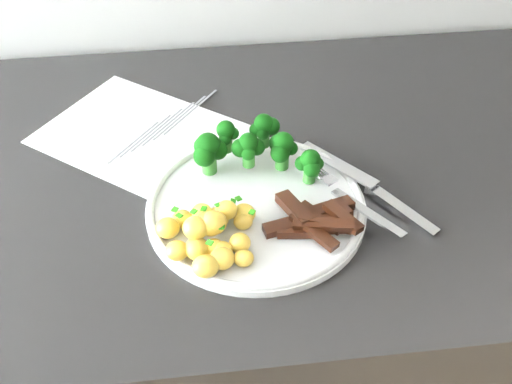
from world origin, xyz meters
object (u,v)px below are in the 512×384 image
at_px(recipe_paper, 145,137).
at_px(potatoes, 209,231).
at_px(fork, 353,201).
at_px(beef_strips, 316,220).
at_px(counter, 251,362).
at_px(broccoli, 254,146).
at_px(plate, 256,206).
at_px(knife, 383,197).

xyz_separation_m(recipe_paper, potatoes, (0.07, -0.21, 0.02)).
distance_m(potatoes, fork, 0.17).
bearing_deg(fork, beef_strips, -151.01).
bearing_deg(potatoes, counter, 66.22).
height_order(counter, potatoes, potatoes).
xyz_separation_m(broccoli, potatoes, (-0.06, -0.12, -0.02)).
xyz_separation_m(plate, fork, (0.11, -0.01, 0.01)).
height_order(counter, broccoli, broccoli).
distance_m(recipe_paper, plate, 0.21).
relative_size(beef_strips, knife, 0.62).
xyz_separation_m(broccoli, beef_strips, (0.06, -0.11, -0.03)).
height_order(counter, recipe_paper, recipe_paper).
xyz_separation_m(counter, beef_strips, (0.06, -0.12, 0.47)).
bearing_deg(beef_strips, broccoli, 117.59).
distance_m(counter, fork, 0.49).
relative_size(recipe_paper, plate, 1.27).
height_order(recipe_paper, beef_strips, beef_strips).
height_order(recipe_paper, knife, knife).
bearing_deg(beef_strips, recipe_paper, 134.24).
bearing_deg(fork, broccoli, 142.39).
distance_m(recipe_paper, broccoli, 0.17).
bearing_deg(recipe_paper, counter, -30.53).
height_order(potatoes, knife, potatoes).
relative_size(counter, beef_strips, 21.39).
height_order(plate, fork, fork).
bearing_deg(knife, broccoli, 154.30).
height_order(plate, beef_strips, beef_strips).
relative_size(plate, potatoes, 2.29).
height_order(recipe_paper, broccoli, broccoli).
height_order(plate, knife, knife).
relative_size(counter, knife, 13.24).
relative_size(broccoli, beef_strips, 1.38).
xyz_separation_m(potatoes, beef_strips, (0.12, 0.01, -0.01)).
bearing_deg(counter, beef_strips, -62.85).
bearing_deg(plate, beef_strips, -33.66).
bearing_deg(knife, fork, -163.27).
height_order(potatoes, fork, potatoes).
bearing_deg(knife, potatoes, -167.01).
relative_size(recipe_paper, knife, 1.82).
relative_size(counter, recipe_paper, 7.28).
distance_m(fork, knife, 0.04).
bearing_deg(knife, beef_strips, -156.18).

